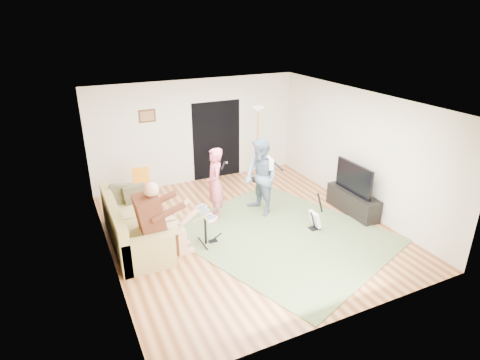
% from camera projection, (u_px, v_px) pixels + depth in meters
% --- Properties ---
extents(floor, '(6.00, 6.00, 0.00)m').
position_uv_depth(floor, '(248.00, 229.00, 8.44)').
color(floor, brown).
rests_on(floor, ground).
extents(walls, '(5.50, 6.00, 2.70)m').
position_uv_depth(walls, '(248.00, 170.00, 7.91)').
color(walls, beige).
rests_on(walls, floor).
extents(ceiling, '(6.00, 6.00, 0.00)m').
position_uv_depth(ceiling, '(249.00, 101.00, 7.39)').
color(ceiling, white).
rests_on(ceiling, walls).
extents(window_blinds, '(0.00, 2.05, 2.05)m').
position_uv_depth(window_blinds, '(101.00, 180.00, 6.92)').
color(window_blinds, olive).
rests_on(window_blinds, walls).
extents(doorway, '(2.10, 0.00, 2.10)m').
position_uv_depth(doorway, '(217.00, 140.00, 10.74)').
color(doorway, black).
rests_on(doorway, walls).
extents(picture_frame, '(0.42, 0.03, 0.32)m').
position_uv_depth(picture_frame, '(147.00, 116.00, 9.70)').
color(picture_frame, '#3F2314').
rests_on(picture_frame, walls).
extents(area_rug, '(4.52, 4.86, 0.02)m').
position_uv_depth(area_rug, '(283.00, 235.00, 8.19)').
color(area_rug, '#57683F').
rests_on(area_rug, floor).
extents(sofa, '(0.94, 2.29, 0.93)m').
position_uv_depth(sofa, '(131.00, 230.00, 7.81)').
color(sofa, tan).
rests_on(sofa, floor).
extents(drummer, '(0.97, 0.54, 1.50)m').
position_uv_depth(drummer, '(161.00, 227.00, 7.34)').
color(drummer, '#572918').
rests_on(drummer, sofa).
extents(drum_kit, '(0.40, 0.71, 0.74)m').
position_uv_depth(drum_kit, '(205.00, 230.00, 7.78)').
color(drum_kit, black).
rests_on(drum_kit, floor).
extents(singer, '(0.50, 0.66, 1.61)m').
position_uv_depth(singer, '(215.00, 184.00, 8.62)').
color(singer, '#D05A70').
rests_on(singer, floor).
extents(microphone, '(0.06, 0.06, 0.24)m').
position_uv_depth(microphone, '(223.00, 165.00, 8.55)').
color(microphone, black).
rests_on(microphone, singer).
extents(guitarist, '(0.77, 0.93, 1.73)m').
position_uv_depth(guitarist, '(261.00, 177.00, 8.80)').
color(guitarist, slate).
rests_on(guitarist, floor).
extents(guitar_held, '(0.21, 0.61, 0.26)m').
position_uv_depth(guitar_held, '(269.00, 163.00, 8.76)').
color(guitar_held, white).
rests_on(guitar_held, guitarist).
extents(guitar_spare, '(0.30, 0.27, 0.83)m').
position_uv_depth(guitar_spare, '(315.00, 219.00, 8.35)').
color(guitar_spare, black).
rests_on(guitar_spare, floor).
extents(torchiere_lamp, '(0.36, 0.36, 2.01)m').
position_uv_depth(torchiere_lamp, '(258.00, 131.00, 10.37)').
color(torchiere_lamp, black).
rests_on(torchiere_lamp, floor).
extents(dining_chair, '(0.44, 0.46, 0.94)m').
position_uv_depth(dining_chair, '(143.00, 194.00, 9.26)').
color(dining_chair, '#C8B582').
rests_on(dining_chair, floor).
extents(tv_cabinet, '(0.40, 1.40, 0.50)m').
position_uv_depth(tv_cabinet, '(353.00, 202.00, 9.07)').
color(tv_cabinet, black).
rests_on(tv_cabinet, floor).
extents(television, '(0.06, 1.11, 0.67)m').
position_uv_depth(television, '(354.00, 178.00, 8.81)').
color(television, black).
rests_on(television, tv_cabinet).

